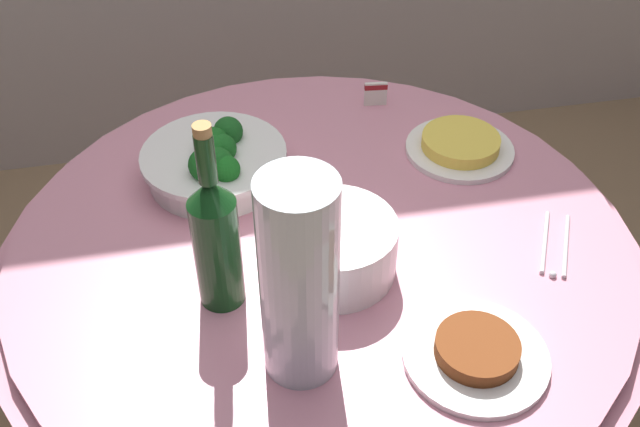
{
  "coord_description": "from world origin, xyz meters",
  "views": [
    {
      "loc": [
        -0.19,
        -0.94,
        1.63
      ],
      "look_at": [
        0.0,
        0.0,
        0.79
      ],
      "focal_mm": 41.11,
      "sensor_mm": 36.0,
      "label": 1
    }
  ],
  "objects_px": {
    "serving_tongs": "(555,246)",
    "plate_stack": "(334,247)",
    "broccoli_bowl": "(215,161)",
    "label_placard_front": "(376,93)",
    "decorative_fruit_vase": "(300,292)",
    "food_plate_fried_egg": "(460,145)",
    "wine_bottle": "(216,239)",
    "food_plate_stir_fry": "(476,353)"
  },
  "relations": [
    {
      "from": "wine_bottle",
      "to": "serving_tongs",
      "type": "xyz_separation_m",
      "value": [
        0.58,
        0.0,
        -0.12
      ]
    },
    {
      "from": "food_plate_stir_fry",
      "to": "serving_tongs",
      "type": "bearing_deg",
      "value": 42.17
    },
    {
      "from": "broccoli_bowl",
      "to": "food_plate_stir_fry",
      "type": "distance_m",
      "value": 0.61
    },
    {
      "from": "food_plate_stir_fry",
      "to": "decorative_fruit_vase",
      "type": "bearing_deg",
      "value": 169.3
    },
    {
      "from": "serving_tongs",
      "to": "food_plate_stir_fry",
      "type": "xyz_separation_m",
      "value": [
        -0.22,
        -0.2,
        0.01
      ]
    },
    {
      "from": "decorative_fruit_vase",
      "to": "serving_tongs",
      "type": "xyz_separation_m",
      "value": [
        0.48,
        0.15,
        -0.14
      ]
    },
    {
      "from": "decorative_fruit_vase",
      "to": "label_placard_front",
      "type": "bearing_deg",
      "value": 66.66
    },
    {
      "from": "decorative_fruit_vase",
      "to": "label_placard_front",
      "type": "height_order",
      "value": "decorative_fruit_vase"
    },
    {
      "from": "plate_stack",
      "to": "label_placard_front",
      "type": "xyz_separation_m",
      "value": [
        0.2,
        0.48,
        -0.02
      ]
    },
    {
      "from": "wine_bottle",
      "to": "food_plate_stir_fry",
      "type": "bearing_deg",
      "value": -29.19
    },
    {
      "from": "wine_bottle",
      "to": "decorative_fruit_vase",
      "type": "xyz_separation_m",
      "value": [
        0.1,
        -0.15,
        0.02
      ]
    },
    {
      "from": "wine_bottle",
      "to": "food_plate_fried_egg",
      "type": "height_order",
      "value": "wine_bottle"
    },
    {
      "from": "broccoli_bowl",
      "to": "plate_stack",
      "type": "bearing_deg",
      "value": -58.71
    },
    {
      "from": "food_plate_stir_fry",
      "to": "label_placard_front",
      "type": "relative_size",
      "value": 4.0
    },
    {
      "from": "plate_stack",
      "to": "wine_bottle",
      "type": "xyz_separation_m",
      "value": [
        -0.19,
        -0.03,
        0.08
      ]
    },
    {
      "from": "wine_bottle",
      "to": "food_plate_stir_fry",
      "type": "relative_size",
      "value": 1.53
    },
    {
      "from": "wine_bottle",
      "to": "decorative_fruit_vase",
      "type": "height_order",
      "value": "decorative_fruit_vase"
    },
    {
      "from": "wine_bottle",
      "to": "decorative_fruit_vase",
      "type": "bearing_deg",
      "value": -56.02
    },
    {
      "from": "food_plate_stir_fry",
      "to": "food_plate_fried_egg",
      "type": "bearing_deg",
      "value": 73.07
    },
    {
      "from": "broccoli_bowl",
      "to": "label_placard_front",
      "type": "bearing_deg",
      "value": 28.51
    },
    {
      "from": "plate_stack",
      "to": "food_plate_fried_egg",
      "type": "relative_size",
      "value": 0.95
    },
    {
      "from": "wine_bottle",
      "to": "label_placard_front",
      "type": "bearing_deg",
      "value": 52.74
    },
    {
      "from": "food_plate_stir_fry",
      "to": "label_placard_front",
      "type": "bearing_deg",
      "value": 87.64
    },
    {
      "from": "broccoli_bowl",
      "to": "food_plate_fried_egg",
      "type": "distance_m",
      "value": 0.5
    },
    {
      "from": "label_placard_front",
      "to": "decorative_fruit_vase",
      "type": "bearing_deg",
      "value": -113.34
    },
    {
      "from": "decorative_fruit_vase",
      "to": "label_placard_front",
      "type": "relative_size",
      "value": 6.18
    },
    {
      "from": "serving_tongs",
      "to": "label_placard_front",
      "type": "bearing_deg",
      "value": 110.73
    },
    {
      "from": "plate_stack",
      "to": "food_plate_stir_fry",
      "type": "bearing_deg",
      "value": -53.45
    },
    {
      "from": "serving_tongs",
      "to": "plate_stack",
      "type": "bearing_deg",
      "value": 176.14
    },
    {
      "from": "broccoli_bowl",
      "to": "label_placard_front",
      "type": "xyz_separation_m",
      "value": [
        0.37,
        0.2,
        -0.01
      ]
    },
    {
      "from": "food_plate_fried_egg",
      "to": "label_placard_front",
      "type": "bearing_deg",
      "value": 121.08
    },
    {
      "from": "food_plate_stir_fry",
      "to": "wine_bottle",
      "type": "bearing_deg",
      "value": 150.81
    },
    {
      "from": "broccoli_bowl",
      "to": "food_plate_stir_fry",
      "type": "height_order",
      "value": "broccoli_bowl"
    },
    {
      "from": "serving_tongs",
      "to": "wine_bottle",
      "type": "bearing_deg",
      "value": -179.93
    },
    {
      "from": "broccoli_bowl",
      "to": "food_plate_stir_fry",
      "type": "relative_size",
      "value": 1.27
    },
    {
      "from": "broccoli_bowl",
      "to": "label_placard_front",
      "type": "height_order",
      "value": "broccoli_bowl"
    },
    {
      "from": "plate_stack",
      "to": "serving_tongs",
      "type": "bearing_deg",
      "value": -3.86
    },
    {
      "from": "decorative_fruit_vase",
      "to": "serving_tongs",
      "type": "height_order",
      "value": "decorative_fruit_vase"
    },
    {
      "from": "wine_bottle",
      "to": "decorative_fruit_vase",
      "type": "distance_m",
      "value": 0.18
    },
    {
      "from": "plate_stack",
      "to": "wine_bottle",
      "type": "bearing_deg",
      "value": -171.89
    },
    {
      "from": "broccoli_bowl",
      "to": "decorative_fruit_vase",
      "type": "bearing_deg",
      "value": -79.69
    },
    {
      "from": "decorative_fruit_vase",
      "to": "food_plate_fried_egg",
      "type": "height_order",
      "value": "decorative_fruit_vase"
    }
  ]
}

